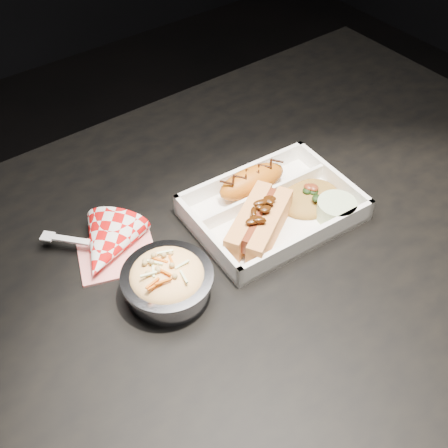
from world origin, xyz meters
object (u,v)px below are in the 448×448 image
(fried_pastry, at_px, (252,181))
(food_tray, at_px, (272,211))
(dining_table, at_px, (254,273))
(foil_coleslaw_cup, at_px, (167,280))
(hotdog, at_px, (259,222))
(napkin_fork, at_px, (107,247))

(fried_pastry, bearing_deg, food_tray, -93.61)
(dining_table, relative_size, foil_coleslaw_cup, 9.61)
(food_tray, xyz_separation_m, foil_coleslaw_cup, (-0.21, -0.03, 0.02))
(food_tray, height_order, hotdog, hotdog)
(food_tray, xyz_separation_m, napkin_fork, (-0.24, 0.08, 0.01))
(food_tray, bearing_deg, dining_table, -155.18)
(hotdog, height_order, foil_coleslaw_cup, foil_coleslaw_cup)
(dining_table, distance_m, fried_pastry, 0.15)
(foil_coleslaw_cup, bearing_deg, napkin_fork, 105.95)
(dining_table, distance_m, food_tray, 0.11)
(food_tray, bearing_deg, fried_pastry, 90.00)
(fried_pastry, relative_size, hotdog, 0.80)
(food_tray, distance_m, foil_coleslaw_cup, 0.22)
(foil_coleslaw_cup, distance_m, napkin_fork, 0.12)
(food_tray, height_order, napkin_fork, napkin_fork)
(hotdog, relative_size, napkin_fork, 0.97)
(hotdog, distance_m, foil_coleslaw_cup, 0.17)
(dining_table, distance_m, napkin_fork, 0.25)
(fried_pastry, xyz_separation_m, foil_coleslaw_cup, (-0.22, -0.09, 0.00))
(hotdog, bearing_deg, dining_table, 49.94)
(food_tray, bearing_deg, napkin_fork, 165.32)
(fried_pastry, relative_size, napkin_fork, 0.78)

